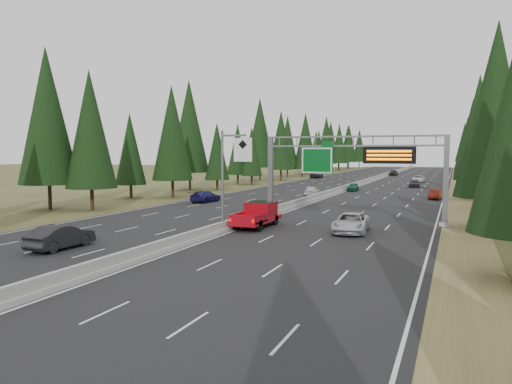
# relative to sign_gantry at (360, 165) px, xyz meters

# --- Properties ---
(road) EXTENTS (32.00, 260.00, 0.08)m
(road) POSITION_rel_sign_gantry_xyz_m (-8.92, 45.12, -5.23)
(road) COLOR black
(road) RESTS_ON ground
(shoulder_right) EXTENTS (3.60, 260.00, 0.06)m
(shoulder_right) POSITION_rel_sign_gantry_xyz_m (8.88, 45.12, -5.24)
(shoulder_right) COLOR olive
(shoulder_right) RESTS_ON ground
(shoulder_left) EXTENTS (3.60, 260.00, 0.06)m
(shoulder_left) POSITION_rel_sign_gantry_xyz_m (-26.72, 45.12, -5.24)
(shoulder_left) COLOR #434420
(shoulder_left) RESTS_ON ground
(median_barrier) EXTENTS (0.70, 260.00, 0.85)m
(median_barrier) POSITION_rel_sign_gantry_xyz_m (-8.92, 45.12, -4.85)
(median_barrier) COLOR gray
(median_barrier) RESTS_ON road
(sign_gantry) EXTENTS (16.75, 0.98, 7.80)m
(sign_gantry) POSITION_rel_sign_gantry_xyz_m (0.00, 0.00, 0.00)
(sign_gantry) COLOR slate
(sign_gantry) RESTS_ON road
(hov_sign_pole) EXTENTS (2.80, 0.50, 8.00)m
(hov_sign_pole) POSITION_rel_sign_gantry_xyz_m (-8.33, -9.92, -0.54)
(hov_sign_pole) COLOR slate
(hov_sign_pole) RESTS_ON road
(tree_row_right) EXTENTS (11.49, 242.29, 18.66)m
(tree_row_right) POSITION_rel_sign_gantry_xyz_m (13.20, 42.90, 4.01)
(tree_row_right) COLOR black
(tree_row_right) RESTS_ON ground
(tree_row_left) EXTENTS (12.08, 240.89, 18.55)m
(tree_row_left) POSITION_rel_sign_gantry_xyz_m (-31.09, 45.79, 3.93)
(tree_row_left) COLOR black
(tree_row_left) RESTS_ON ground
(silver_minivan) EXTENTS (2.91, 5.68, 1.54)m
(silver_minivan) POSITION_rel_sign_gantry_xyz_m (0.52, -6.23, -4.42)
(silver_minivan) COLOR #BBBAC0
(silver_minivan) RESTS_ON road
(red_pickup) EXTENTS (2.29, 6.41, 2.09)m
(red_pickup) POSITION_rel_sign_gantry_xyz_m (-7.42, -5.90, -4.03)
(red_pickup) COLOR black
(red_pickup) RESTS_ON road
(car_ahead_green) EXTENTS (1.70, 3.94, 1.32)m
(car_ahead_green) POSITION_rel_sign_gantry_xyz_m (-7.39, 35.69, -4.53)
(car_ahead_green) COLOR #125237
(car_ahead_green) RESTS_ON road
(car_ahead_dkred) EXTENTS (1.76, 4.12, 1.32)m
(car_ahead_dkred) POSITION_rel_sign_gantry_xyz_m (5.58, 25.70, -4.53)
(car_ahead_dkred) COLOR #60160D
(car_ahead_dkred) RESTS_ON road
(car_ahead_dkgrey) EXTENTS (2.07, 4.61, 1.31)m
(car_ahead_dkgrey) POSITION_rel_sign_gantry_xyz_m (1.17, 48.55, -4.53)
(car_ahead_dkgrey) COLOR black
(car_ahead_dkgrey) RESTS_ON road
(car_ahead_white) EXTENTS (2.51, 5.19, 1.42)m
(car_ahead_white) POSITION_rel_sign_gantry_xyz_m (0.85, 64.14, -4.48)
(car_ahead_white) COLOR silver
(car_ahead_white) RESTS_ON road
(car_ahead_far) EXTENTS (2.09, 4.68, 1.56)m
(car_ahead_far) POSITION_rel_sign_gantry_xyz_m (-7.42, 92.33, -4.41)
(car_ahead_far) COLOR black
(car_ahead_far) RESTS_ON road
(car_onc_near) EXTENTS (1.72, 4.88, 1.61)m
(car_onc_near) POSITION_rel_sign_gantry_xyz_m (-15.84, -19.88, -4.39)
(car_onc_near) COLOR black
(car_onc_near) RESTS_ON road
(car_onc_blue) EXTENTS (2.43, 5.14, 1.45)m
(car_onc_blue) POSITION_rel_sign_gantry_xyz_m (-21.34, 10.90, -4.46)
(car_onc_blue) COLOR #191855
(car_onc_blue) RESTS_ON road
(car_onc_white) EXTENTS (1.93, 4.40, 1.48)m
(car_onc_white) POSITION_rel_sign_gantry_xyz_m (-10.94, 23.94, -4.45)
(car_onc_white) COLOR silver
(car_onc_white) RESTS_ON road
(car_onc_far) EXTENTS (2.37, 5.07, 1.40)m
(car_onc_far) POSITION_rel_sign_gantry_xyz_m (-23.42, 73.02, -4.49)
(car_onc_far) COLOR black
(car_onc_far) RESTS_ON road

